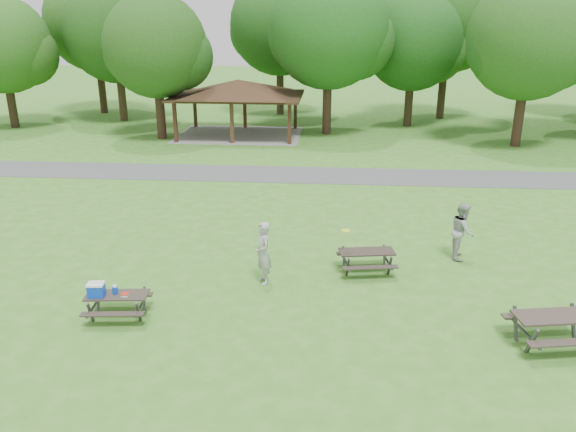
# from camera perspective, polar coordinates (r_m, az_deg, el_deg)

# --- Properties ---
(ground) EXTENTS (160.00, 160.00, 0.00)m
(ground) POSITION_cam_1_polar(r_m,az_deg,el_deg) (16.24, -4.72, -8.99)
(ground) COLOR #397722
(ground) RESTS_ON ground
(asphalt_path) EXTENTS (120.00, 3.20, 0.02)m
(asphalt_path) POSITION_cam_1_polar(r_m,az_deg,el_deg) (29.21, -0.37, 4.25)
(asphalt_path) COLOR #49494B
(asphalt_path) RESTS_ON ground
(pavilion) EXTENTS (8.60, 7.01, 3.76)m
(pavilion) POSITION_cam_1_polar(r_m,az_deg,el_deg) (38.88, -5.10, 12.62)
(pavilion) COLOR #321A12
(pavilion) RESTS_ON ground
(tree_row_b) EXTENTS (7.14, 6.80, 9.28)m
(tree_row_b) POSITION_cam_1_polar(r_m,az_deg,el_deg) (46.02, -26.90, 15.01)
(tree_row_b) COLOR black
(tree_row_b) RESTS_ON ground
(tree_row_c) EXTENTS (8.19, 7.80, 10.67)m
(tree_row_c) POSITION_cam_1_polar(r_m,az_deg,el_deg) (46.10, -16.96, 17.32)
(tree_row_c) COLOR #312216
(tree_row_c) RESTS_ON ground
(tree_row_d) EXTENTS (6.93, 6.60, 9.27)m
(tree_row_d) POSITION_cam_1_polar(r_m,az_deg,el_deg) (38.36, -13.17, 16.18)
(tree_row_d) COLOR black
(tree_row_d) RESTS_ON ground
(tree_row_e) EXTENTS (8.40, 8.00, 11.02)m
(tree_row_e) POSITION_cam_1_polar(r_m,az_deg,el_deg) (39.09, 4.31, 18.15)
(tree_row_e) COLOR #311D15
(tree_row_e) RESTS_ON ground
(tree_row_f) EXTENTS (7.35, 7.00, 9.55)m
(tree_row_f) POSITION_cam_1_polar(r_m,az_deg,el_deg) (42.99, 12.68, 16.63)
(tree_row_f) COLOR black
(tree_row_f) RESTS_ON ground
(tree_row_g) EXTENTS (7.77, 7.40, 10.25)m
(tree_row_g) POSITION_cam_1_polar(r_m,az_deg,el_deg) (37.94, 23.43, 15.94)
(tree_row_g) COLOR black
(tree_row_g) RESTS_ON ground
(tree_deep_a) EXTENTS (8.40, 8.00, 11.38)m
(tree_deep_a) POSITION_cam_1_polar(r_m,az_deg,el_deg) (50.45, -18.89, 17.94)
(tree_deep_a) COLOR #322016
(tree_deep_a) RESTS_ON ground
(tree_deep_b) EXTENTS (8.40, 8.00, 11.13)m
(tree_deep_b) POSITION_cam_1_polar(r_m,az_deg,el_deg) (47.29, -0.70, 18.58)
(tree_deep_b) COLOR #332316
(tree_deep_b) RESTS_ON ground
(tree_deep_c) EXTENTS (8.82, 8.40, 11.90)m
(tree_deep_c) POSITION_cam_1_polar(r_m,az_deg,el_deg) (46.89, 16.11, 18.54)
(tree_deep_c) COLOR #322116
(tree_deep_c) RESTS_ON ground
(picnic_table_near) EXTENTS (1.78, 1.49, 1.15)m
(picnic_table_near) POSITION_cam_1_polar(r_m,az_deg,el_deg) (15.98, -17.58, -7.76)
(picnic_table_near) COLOR #2E2721
(picnic_table_near) RESTS_ON ground
(picnic_table_middle) EXTENTS (1.94, 1.65, 0.76)m
(picnic_table_middle) POSITION_cam_1_polar(r_m,az_deg,el_deg) (18.09, 7.99, -4.05)
(picnic_table_middle) COLOR black
(picnic_table_middle) RESTS_ON ground
(picnic_table_far) EXTENTS (2.24, 1.92, 0.87)m
(picnic_table_far) POSITION_cam_1_polar(r_m,az_deg,el_deg) (15.54, 25.46, -9.75)
(picnic_table_far) COLOR #322924
(picnic_table_far) RESTS_ON ground
(frisbee_in_flight) EXTENTS (0.35, 0.35, 0.02)m
(frisbee_in_flight) POSITION_cam_1_polar(r_m,az_deg,el_deg) (17.66, 5.88, -1.49)
(frisbee_in_flight) COLOR yellow
(frisbee_in_flight) RESTS_ON ground
(frisbee_thrower) EXTENTS (0.71, 0.85, 1.98)m
(frisbee_thrower) POSITION_cam_1_polar(r_m,az_deg,el_deg) (17.06, -2.53, -3.78)
(frisbee_thrower) COLOR #A4A5A7
(frisbee_thrower) RESTS_ON ground
(frisbee_catcher) EXTENTS (0.87, 1.04, 1.94)m
(frisbee_catcher) POSITION_cam_1_polar(r_m,az_deg,el_deg) (19.72, 17.29, -1.45)
(frisbee_catcher) COLOR #A4A4A7
(frisbee_catcher) RESTS_ON ground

